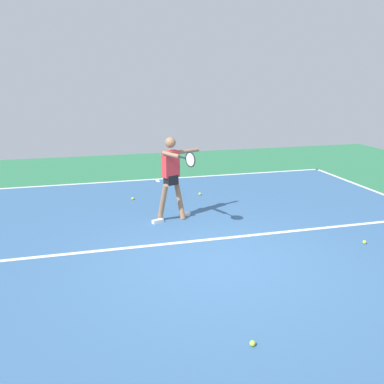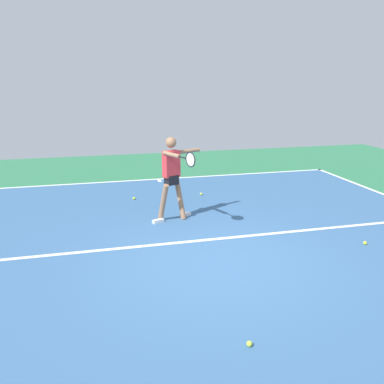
{
  "view_description": "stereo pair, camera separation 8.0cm",
  "coord_description": "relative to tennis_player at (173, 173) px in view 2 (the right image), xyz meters",
  "views": [
    {
      "loc": [
        1.97,
        5.75,
        2.88
      ],
      "look_at": [
        0.16,
        -1.12,
        0.9
      ],
      "focal_mm": 37.86,
      "sensor_mm": 36.0,
      "label": 1
    },
    {
      "loc": [
        1.9,
        5.77,
        2.88
      ],
      "look_at": [
        0.16,
        -1.12,
        0.9
      ],
      "focal_mm": 37.86,
      "sensor_mm": 36.0,
      "label": 2
    }
  ],
  "objects": [
    {
      "name": "ground_plane",
      "position": [
        -0.29,
        2.22,
        -1.02
      ],
      "size": [
        20.62,
        20.62,
        0.0
      ],
      "primitive_type": "plane",
      "color": "#2D754C"
    },
    {
      "name": "court_surface",
      "position": [
        -0.29,
        2.22,
        -1.01
      ],
      "size": [
        10.92,
        11.89,
        0.0
      ],
      "primitive_type": "cube",
      "color": "#38608E",
      "rests_on": "ground_plane"
    },
    {
      "name": "court_line_baseline_near",
      "position": [
        -0.29,
        -3.68,
        -1.01
      ],
      "size": [
        10.92,
        0.1,
        0.01
      ],
      "primitive_type": "cube",
      "color": "white",
      "rests_on": "ground_plane"
    },
    {
      "name": "court_line_service",
      "position": [
        -0.29,
        1.26,
        -1.01
      ],
      "size": [
        8.19,
        0.1,
        0.01
      ],
      "primitive_type": "cube",
      "color": "white",
      "rests_on": "ground_plane"
    },
    {
      "name": "court_line_centre_mark",
      "position": [
        -0.29,
        -3.48,
        -1.01
      ],
      "size": [
        0.1,
        0.3,
        0.01
      ],
      "primitive_type": "cube",
      "color": "white",
      "rests_on": "ground_plane"
    },
    {
      "name": "tennis_player",
      "position": [
        0.0,
        0.0,
        0.0
      ],
      "size": [
        1.13,
        1.35,
        1.78
      ],
      "rotation": [
        0.0,
        0.0,
        0.39
      ],
      "color": "#9E7051",
      "rests_on": "ground_plane"
    },
    {
      "name": "tennis_ball_centre_court",
      "position": [
        -3.1,
        2.17,
        -0.98
      ],
      "size": [
        0.07,
        0.07,
        0.07
      ],
      "primitive_type": "sphere",
      "color": "#CCE033",
      "rests_on": "ground_plane"
    },
    {
      "name": "tennis_ball_by_sideline",
      "position": [
        0.65,
        -1.69,
        -0.98
      ],
      "size": [
        0.07,
        0.07,
        0.07
      ],
      "primitive_type": "sphere",
      "color": "yellow",
      "rests_on": "ground_plane"
    },
    {
      "name": "tennis_ball_near_player",
      "position": [
        -1.08,
        -1.68,
        -0.98
      ],
      "size": [
        0.07,
        0.07,
        0.07
      ],
      "primitive_type": "sphere",
      "color": "#C6E53D",
      "rests_on": "ground_plane"
    },
    {
      "name": "tennis_ball_near_service_line",
      "position": [
        0.03,
        4.37,
        -0.98
      ],
      "size": [
        0.07,
        0.07,
        0.07
      ],
      "primitive_type": "sphere",
      "color": "#C6E53D",
      "rests_on": "ground_plane"
    }
  ]
}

